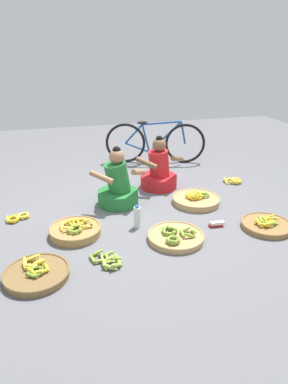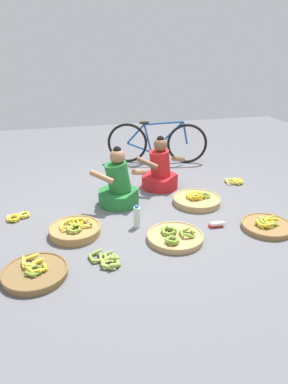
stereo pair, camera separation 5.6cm
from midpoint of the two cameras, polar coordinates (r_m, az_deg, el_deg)
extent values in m
plane|color=slate|center=(4.32, -1.08, -3.26)|extent=(10.00, 10.00, 0.00)
cylinder|color=#237233|center=(4.50, -4.62, -0.89)|extent=(0.52, 0.52, 0.18)
cylinder|color=#237233|center=(4.40, -4.74, 2.42)|extent=(0.36, 0.31, 0.42)
sphere|color=#9E704C|center=(4.31, -4.86, 5.83)|extent=(0.19, 0.19, 0.19)
sphere|color=black|center=(4.28, -4.89, 6.80)|extent=(0.10, 0.10, 0.10)
cylinder|color=#9E704C|center=(4.21, -7.38, 2.44)|extent=(0.30, 0.23, 0.16)
cylinder|color=#9E704C|center=(4.34, -1.26, 3.29)|extent=(0.25, 0.28, 0.16)
cylinder|color=red|center=(5.01, 2.09, 1.77)|extent=(0.52, 0.52, 0.18)
cylinder|color=red|center=(4.92, 2.14, 4.73)|extent=(0.36, 0.33, 0.39)
sphere|color=brown|center=(4.84, 2.18, 7.74)|extent=(0.19, 0.19, 0.19)
sphere|color=black|center=(4.82, 2.20, 8.61)|extent=(0.10, 0.10, 0.10)
cylinder|color=brown|center=(4.70, 0.06, 4.79)|extent=(0.29, 0.24, 0.16)
cylinder|color=brown|center=(4.90, 5.15, 5.46)|extent=(0.27, 0.26, 0.16)
torus|color=black|center=(6.02, -3.33, 7.99)|extent=(0.67, 0.24, 0.68)
torus|color=black|center=(6.02, 6.48, 7.89)|extent=(0.67, 0.24, 0.68)
cylinder|color=#1E4C8C|center=(5.98, 3.19, 8.98)|extent=(0.54, 0.19, 0.55)
cylinder|color=#1E4C8C|center=(5.98, 0.04, 8.77)|extent=(0.15, 0.07, 0.49)
cylinder|color=#1E4C8C|center=(5.92, 2.65, 11.23)|extent=(0.63, 0.22, 0.08)
cylinder|color=#1E4C8C|center=(6.03, -1.35, 7.29)|extent=(0.41, 0.15, 0.18)
cylinder|color=#1E4C8C|center=(5.97, -1.96, 9.50)|extent=(0.31, 0.12, 0.35)
cylinder|color=#1E4C8C|center=(5.97, 6.17, 9.64)|extent=(0.12, 0.06, 0.38)
ellipsoid|color=black|center=(5.92, -0.56, 11.30)|extent=(0.18, 0.08, 0.05)
cylinder|color=tan|center=(3.73, 4.79, -7.41)|extent=(0.59, 0.59, 0.06)
torus|color=tan|center=(3.72, 4.80, -7.04)|extent=(0.60, 0.60, 0.02)
ellipsoid|color=#8CAD38|center=(3.74, 7.68, -6.43)|extent=(0.04, 0.14, 0.08)
ellipsoid|color=#8CAD38|center=(3.76, 6.33, -6.18)|extent=(0.15, 0.05, 0.07)
ellipsoid|color=#8CAD38|center=(3.70, 5.87, -6.77)|extent=(0.04, 0.15, 0.06)
ellipsoid|color=#8CAD38|center=(3.66, 6.99, -7.04)|extent=(0.15, 0.06, 0.09)
sphere|color=#382D19|center=(3.72, 6.79, -6.64)|extent=(0.03, 0.03, 0.03)
ellipsoid|color=olive|center=(3.76, 4.54, -6.12)|extent=(0.07, 0.14, 0.08)
ellipsoid|color=olive|center=(3.78, 4.05, -5.97)|extent=(0.13, 0.11, 0.06)
ellipsoid|color=olive|center=(3.76, 3.02, -6.04)|extent=(0.13, 0.11, 0.08)
ellipsoid|color=olive|center=(3.72, 2.87, -6.45)|extent=(0.05, 0.14, 0.07)
ellipsoid|color=olive|center=(3.68, 3.67, -6.87)|extent=(0.14, 0.09, 0.06)
ellipsoid|color=olive|center=(3.71, 4.57, -6.58)|extent=(0.13, 0.12, 0.07)
sphere|color=#382D19|center=(3.73, 3.76, -6.37)|extent=(0.03, 0.03, 0.03)
ellipsoid|color=olive|center=(3.58, 5.13, -7.81)|extent=(0.06, 0.12, 0.07)
ellipsoid|color=olive|center=(3.62, 4.48, -7.50)|extent=(0.12, 0.09, 0.06)
ellipsoid|color=olive|center=(3.61, 3.85, -7.51)|extent=(0.12, 0.07, 0.07)
ellipsoid|color=olive|center=(3.58, 3.52, -7.85)|extent=(0.08, 0.12, 0.06)
ellipsoid|color=olive|center=(3.54, 3.78, -8.16)|extent=(0.09, 0.12, 0.07)
ellipsoid|color=olive|center=(3.53, 4.50, -8.21)|extent=(0.12, 0.05, 0.08)
ellipsoid|color=olive|center=(3.55, 5.04, -8.07)|extent=(0.11, 0.11, 0.07)
sphere|color=#382D19|center=(3.57, 4.33, -7.85)|extent=(0.03, 0.03, 0.03)
cylinder|color=#A87F47|center=(3.88, -11.60, -6.34)|extent=(0.55, 0.55, 0.09)
torus|color=#A87F47|center=(3.86, -11.65, -5.79)|extent=(0.56, 0.56, 0.02)
ellipsoid|color=yellow|center=(3.86, -8.99, -4.99)|extent=(0.04, 0.15, 0.08)
ellipsoid|color=yellow|center=(3.93, -10.15, -4.70)|extent=(0.15, 0.04, 0.06)
ellipsoid|color=yellow|center=(3.85, -10.93, -5.29)|extent=(0.07, 0.15, 0.08)
ellipsoid|color=yellow|center=(3.81, -9.86, -5.60)|extent=(0.15, 0.03, 0.06)
sphere|color=#382D19|center=(3.87, -9.98, -5.12)|extent=(0.03, 0.03, 0.03)
ellipsoid|color=gold|center=(3.89, -10.54, -5.00)|extent=(0.06, 0.14, 0.06)
ellipsoid|color=gold|center=(3.94, -10.92, -4.57)|extent=(0.12, 0.11, 0.08)
ellipsoid|color=gold|center=(3.95, -11.88, -4.73)|extent=(0.14, 0.09, 0.05)
ellipsoid|color=gold|center=(3.92, -12.28, -4.91)|extent=(0.08, 0.14, 0.07)
ellipsoid|color=gold|center=(3.87, -12.17, -5.34)|extent=(0.10, 0.13, 0.06)
ellipsoid|color=gold|center=(3.85, -11.59, -5.44)|extent=(0.14, 0.06, 0.06)
ellipsoid|color=gold|center=(3.86, -10.81, -5.21)|extent=(0.12, 0.11, 0.08)
sphere|color=#382D19|center=(3.90, -11.43, -5.02)|extent=(0.03, 0.03, 0.03)
ellipsoid|color=yellow|center=(3.86, -11.70, -5.24)|extent=(0.06, 0.16, 0.07)
ellipsoid|color=yellow|center=(3.91, -12.93, -4.89)|extent=(0.16, 0.06, 0.10)
ellipsoid|color=yellow|center=(3.86, -13.73, -5.44)|extent=(0.06, 0.16, 0.08)
ellipsoid|color=yellow|center=(3.79, -12.59, -5.85)|extent=(0.16, 0.04, 0.09)
sphere|color=#382D19|center=(3.85, -12.69, -5.45)|extent=(0.03, 0.03, 0.03)
ellipsoid|color=#8CAD38|center=(3.77, -10.89, -5.97)|extent=(0.05, 0.14, 0.06)
ellipsoid|color=#8CAD38|center=(3.83, -11.58, -5.57)|extent=(0.14, 0.07, 0.07)
ellipsoid|color=#8CAD38|center=(3.82, -12.23, -5.64)|extent=(0.13, 0.09, 0.07)
ellipsoid|color=#8CAD38|center=(3.78, -12.66, -6.09)|extent=(0.04, 0.13, 0.06)
ellipsoid|color=#8CAD38|center=(3.73, -12.07, -6.41)|extent=(0.13, 0.08, 0.07)
ellipsoid|color=#8CAD38|center=(3.74, -11.22, -6.31)|extent=(0.13, 0.10, 0.06)
sphere|color=#382D19|center=(3.78, -11.77, -6.00)|extent=(0.03, 0.03, 0.03)
cylinder|color=olive|center=(4.17, 19.06, -5.25)|extent=(0.55, 0.55, 0.05)
torus|color=olive|center=(4.16, 19.11, -4.92)|extent=(0.56, 0.56, 0.02)
ellipsoid|color=yellow|center=(4.23, 20.33, -4.10)|extent=(0.05, 0.15, 0.09)
ellipsoid|color=yellow|center=(4.24, 19.38, -3.89)|extent=(0.15, 0.06, 0.09)
ellipsoid|color=yellow|center=(4.14, 19.05, -4.54)|extent=(0.06, 0.15, 0.08)
ellipsoid|color=yellow|center=(4.14, 20.06, -4.85)|extent=(0.15, 0.05, 0.05)
sphere|color=#382D19|center=(4.19, 19.67, -4.40)|extent=(0.03, 0.03, 0.03)
ellipsoid|color=#8CAD38|center=(4.18, 20.03, -4.55)|extent=(0.06, 0.17, 0.06)
ellipsoid|color=#8CAD38|center=(4.21, 19.18, -4.14)|extent=(0.15, 0.12, 0.07)
ellipsoid|color=#8CAD38|center=(4.16, 18.24, -4.27)|extent=(0.15, 0.12, 0.08)
ellipsoid|color=#8CAD38|center=(4.11, 18.26, -4.53)|extent=(0.06, 0.16, 0.10)
ellipsoid|color=#8CAD38|center=(4.08, 19.21, -4.95)|extent=(0.16, 0.11, 0.09)
ellipsoid|color=#8CAD38|center=(4.12, 19.99, -4.87)|extent=(0.16, 0.10, 0.08)
sphere|color=#382D19|center=(4.15, 19.14, -4.59)|extent=(0.03, 0.03, 0.03)
ellipsoid|color=yellow|center=(4.16, 19.37, -4.54)|extent=(0.07, 0.16, 0.06)
ellipsoid|color=yellow|center=(4.17, 18.88, -4.22)|extent=(0.14, 0.13, 0.10)
ellipsoid|color=yellow|center=(4.14, 17.83, -4.40)|extent=(0.15, 0.11, 0.08)
ellipsoid|color=yellow|center=(4.07, 17.97, -4.88)|extent=(0.06, 0.16, 0.09)
ellipsoid|color=yellow|center=(4.05, 18.97, -5.18)|extent=(0.16, 0.08, 0.07)
ellipsoid|color=yellow|center=(4.08, 19.54, -4.99)|extent=(0.16, 0.10, 0.09)
sphere|color=#382D19|center=(4.11, 18.69, -4.74)|extent=(0.03, 0.03, 0.03)
ellipsoid|color=yellow|center=(4.18, 19.72, -4.44)|extent=(0.05, 0.13, 0.07)
ellipsoid|color=yellow|center=(4.19, 18.90, -4.26)|extent=(0.13, 0.05, 0.07)
ellipsoid|color=yellow|center=(4.12, 18.55, -4.71)|extent=(0.04, 0.12, 0.07)
ellipsoid|color=yellow|center=(4.11, 19.64, -4.92)|extent=(0.13, 0.04, 0.07)
sphere|color=#382D19|center=(4.14, 19.18, -4.62)|extent=(0.03, 0.03, 0.03)
cylinder|color=brown|center=(3.33, -17.67, -12.77)|extent=(0.58, 0.58, 0.06)
torus|color=brown|center=(3.31, -17.73, -12.35)|extent=(0.59, 0.59, 0.02)
ellipsoid|color=yellow|center=(3.31, -16.21, -11.68)|extent=(0.06, 0.16, 0.06)
ellipsoid|color=yellow|center=(3.35, -17.32, -11.07)|extent=(0.15, 0.04, 0.09)
ellipsoid|color=yellow|center=(3.34, -18.29, -11.50)|extent=(0.13, 0.14, 0.07)
ellipsoid|color=yellow|center=(3.27, -18.27, -12.35)|extent=(0.13, 0.13, 0.08)
ellipsoid|color=yellow|center=(3.25, -16.82, -12.31)|extent=(0.15, 0.10, 0.09)
sphere|color=#382D19|center=(3.30, -17.40, -11.86)|extent=(0.03, 0.03, 0.03)
ellipsoid|color=yellow|center=(3.37, -17.05, -10.76)|extent=(0.07, 0.16, 0.10)
ellipsoid|color=yellow|center=(3.45, -18.28, -10.25)|extent=(0.16, 0.05, 0.07)
ellipsoid|color=yellow|center=(3.40, -19.42, -10.96)|extent=(0.04, 0.16, 0.08)
ellipsoid|color=yellow|center=(3.33, -18.26, -11.50)|extent=(0.16, 0.04, 0.08)
sphere|color=#382D19|center=(3.40, -18.21, -10.89)|extent=(0.03, 0.03, 0.03)
ellipsoid|color=olive|center=(3.28, -16.95, -12.21)|extent=(0.05, 0.13, 0.06)
ellipsoid|color=olive|center=(3.31, -17.33, -11.84)|extent=(0.12, 0.10, 0.07)
ellipsoid|color=olive|center=(3.31, -18.40, -11.98)|extent=(0.12, 0.09, 0.05)
ellipsoid|color=olive|center=(3.28, -18.84, -12.37)|extent=(0.05, 0.13, 0.06)
ellipsoid|color=olive|center=(3.24, -18.42, -12.87)|extent=(0.12, 0.09, 0.05)
ellipsoid|color=olive|center=(3.24, -17.33, -12.76)|extent=(0.12, 0.10, 0.05)
sphere|color=#382D19|center=(3.27, -17.90, -12.33)|extent=(0.03, 0.03, 0.03)
cylinder|color=tan|center=(4.58, 8.19, -1.37)|extent=(0.61, 0.61, 0.07)
torus|color=tan|center=(4.56, 8.21, -0.96)|extent=(0.62, 0.62, 0.02)
ellipsoid|color=#8CAD38|center=(4.63, 10.02, -0.41)|extent=(0.05, 0.12, 0.05)
ellipsoid|color=#8CAD38|center=(4.65, 9.47, -0.26)|extent=(0.12, 0.07, 0.06)
ellipsoid|color=#8CAD38|center=(4.62, 8.93, -0.33)|extent=(0.10, 0.10, 0.07)
ellipsoid|color=#8CAD38|center=(4.57, 9.12, -0.68)|extent=(0.08, 0.12, 0.06)
ellipsoid|color=#8CAD38|center=(4.56, 9.83, -0.69)|extent=(0.12, 0.04, 0.07)
sphere|color=#382D19|center=(4.60, 9.51, -0.48)|extent=(0.03, 0.03, 0.03)
ellipsoid|color=#9EB747|center=(4.65, 8.49, -0.17)|extent=(0.06, 0.12, 0.06)
ellipsoid|color=#9EB747|center=(4.67, 8.02, -0.01)|extent=(0.12, 0.09, 0.07)
ellipsoid|color=#9EB747|center=(4.62, 7.33, -0.16)|extent=(0.09, 0.12, 0.08)
ellipsoid|color=#9EB747|center=(4.59, 7.52, -0.43)|extent=(0.08, 0.12, 0.06)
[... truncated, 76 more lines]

